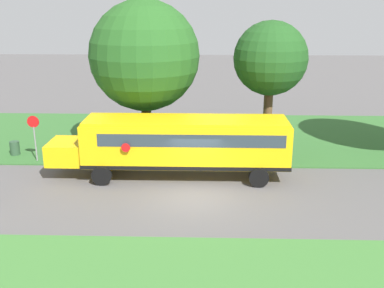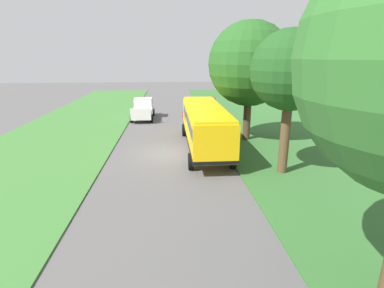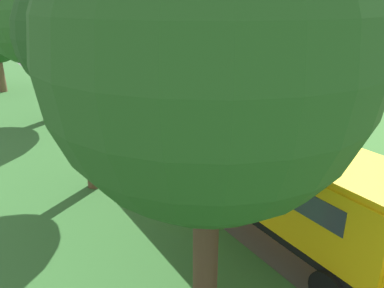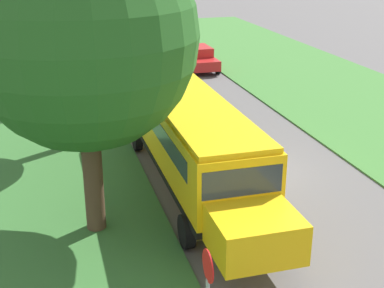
# 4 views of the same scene
# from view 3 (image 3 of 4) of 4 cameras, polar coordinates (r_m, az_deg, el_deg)

# --- Properties ---
(ground_plane) EXTENTS (120.00, 120.00, 0.00)m
(ground_plane) POSITION_cam_3_polar(r_m,az_deg,el_deg) (15.23, 14.92, -6.47)
(ground_plane) COLOR #565454
(grass_verge) EXTENTS (12.00, 80.00, 0.08)m
(grass_verge) POSITION_cam_3_polar(r_m,az_deg,el_deg) (11.22, -25.26, -19.01)
(grass_verge) COLOR #33662D
(grass_verge) RESTS_ON ground
(school_bus) EXTENTS (2.84, 12.42, 3.16)m
(school_bus) POSITION_cam_3_polar(r_m,az_deg,el_deg) (12.21, 10.31, -3.20)
(school_bus) COLOR yellow
(school_bus) RESTS_ON ground
(car_red_nearest) EXTENTS (2.02, 4.40, 1.56)m
(car_red_nearest) POSITION_cam_3_polar(r_m,az_deg,el_deg) (29.20, -5.33, 9.40)
(car_red_nearest) COLOR #B21E1E
(car_red_nearest) RESTS_ON ground
(oak_tree_beside_bus) EXTENTS (6.29, 6.29, 9.05)m
(oak_tree_beside_bus) POSITION_cam_3_polar(r_m,az_deg,el_deg) (7.08, 2.01, 13.64)
(oak_tree_beside_bus) COLOR #4C3826
(oak_tree_beside_bus) RESTS_ON ground
(oak_tree_roadside_mid) EXTENTS (4.25, 4.25, 7.89)m
(oak_tree_roadside_mid) POSITION_cam_3_polar(r_m,az_deg,el_deg) (13.63, -16.44, 15.26)
(oak_tree_roadside_mid) COLOR brown
(oak_tree_roadside_mid) RESTS_ON ground
(oak_tree_far_end) EXTENTS (6.21, 6.21, 9.50)m
(oak_tree_far_end) POSITION_cam_3_polar(r_m,az_deg,el_deg) (22.95, -22.96, 18.55)
(oak_tree_far_end) COLOR brown
(oak_tree_far_end) RESTS_ON ground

